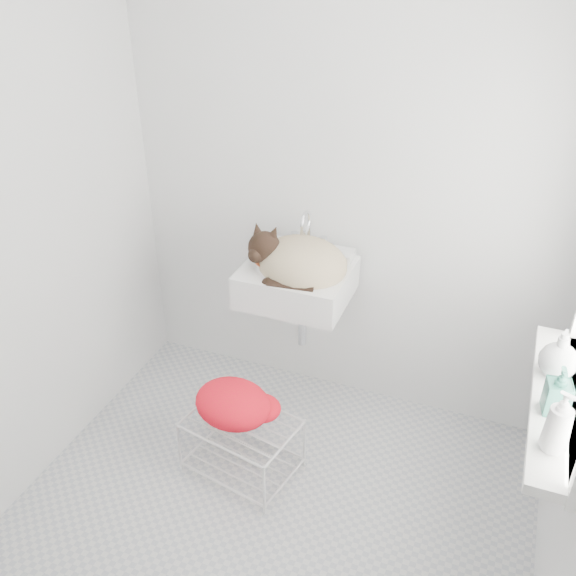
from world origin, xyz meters
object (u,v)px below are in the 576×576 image
(sink, at_px, (297,267))
(bottle_b, at_px, (553,411))
(cat, at_px, (298,262))
(wire_rack, at_px, (242,444))
(bottle_a, at_px, (551,449))
(bottle_c, at_px, (555,374))

(sink, relative_size, bottle_b, 2.82)
(cat, height_order, wire_rack, cat)
(bottle_b, bearing_deg, cat, 152.24)
(bottle_a, bearing_deg, cat, 145.43)
(sink, height_order, bottle_b, sink)
(bottle_a, xyz_separation_m, bottle_c, (0.00, 0.40, 0.00))
(wire_rack, relative_size, bottle_c, 2.72)
(cat, bearing_deg, bottle_a, -26.07)
(wire_rack, bearing_deg, bottle_b, -5.29)
(cat, bearing_deg, bottle_c, -10.34)
(cat, relative_size, bottle_c, 2.71)
(bottle_a, distance_m, bottle_c, 0.40)
(cat, xyz_separation_m, bottle_a, (1.14, -0.78, -0.04))
(wire_rack, bearing_deg, bottle_c, 4.52)
(sink, xyz_separation_m, bottle_b, (1.15, -0.62, 0.00))
(bottle_a, bearing_deg, bottle_c, 90.00)
(bottle_b, bearing_deg, wire_rack, 174.71)
(sink, distance_m, bottle_a, 1.40)
(wire_rack, height_order, bottle_b, bottle_b)
(cat, distance_m, bottle_b, 1.28)
(sink, height_order, wire_rack, sink)
(bottle_a, relative_size, bottle_c, 1.06)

